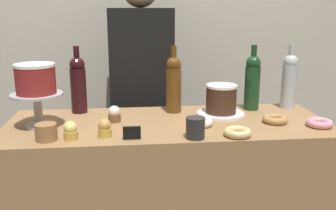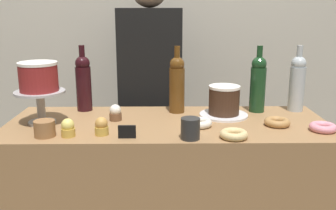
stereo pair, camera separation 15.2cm
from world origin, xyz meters
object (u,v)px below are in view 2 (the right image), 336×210
at_px(cupcake_caramel, 101,127).
at_px(donut_glazed, 234,134).
at_px(wine_bottle_clear, 297,82).
at_px(cake_stand_pedestal, 41,102).
at_px(donut_sugar, 199,123).
at_px(cupcake_vanilla, 115,113).
at_px(white_layer_cake, 38,77).
at_px(cupcake_lemon, 68,128).
at_px(barista_figure, 151,105).
at_px(wine_bottle_amber, 177,83).
at_px(wine_bottle_green, 258,83).
at_px(donut_maple, 277,122).
at_px(cookie_stack, 45,128).
at_px(coffee_cup_ceramic, 190,129).
at_px(donut_pink, 323,127).
at_px(chocolate_round_cake, 224,100).
at_px(wine_bottle_dark_red, 83,82).
at_px(price_sign_chalkboard, 127,132).

xyz_separation_m(cupcake_caramel, donut_glazed, (0.53, -0.05, -0.02)).
relative_size(wine_bottle_clear, cupcake_caramel, 4.38).
distance_m(cake_stand_pedestal, wine_bottle_clear, 1.22).
height_order(cupcake_caramel, donut_sugar, cupcake_caramel).
distance_m(wine_bottle_clear, cupcake_vanilla, 0.90).
xyz_separation_m(cupcake_caramel, donut_sugar, (0.41, 0.11, -0.02)).
relative_size(white_layer_cake, cupcake_lemon, 2.27).
height_order(cupcake_caramel, barista_figure, barista_figure).
xyz_separation_m(wine_bottle_amber, wine_bottle_clear, (0.59, 0.02, 0.00)).
bearing_deg(wine_bottle_green, donut_maple, -81.79).
height_order(wine_bottle_green, cupcake_vanilla, wine_bottle_green).
relative_size(cookie_stack, barista_figure, 0.05).
xyz_separation_m(wine_bottle_green, cookie_stack, (-0.94, -0.37, -0.11)).
xyz_separation_m(cake_stand_pedestal, barista_figure, (0.46, 0.56, -0.16)).
bearing_deg(coffee_cup_ceramic, wine_bottle_clear, 37.04).
relative_size(donut_glazed, cookie_stack, 1.33).
relative_size(white_layer_cake, donut_pink, 1.50).
distance_m(cupcake_vanilla, coffee_cup_ceramic, 0.42).
bearing_deg(donut_glazed, wine_bottle_green, 65.24).
height_order(cake_stand_pedestal, donut_maple, cake_stand_pedestal).
bearing_deg(chocolate_round_cake, wine_bottle_clear, 14.34).
bearing_deg(donut_pink, donut_maple, 156.14).
bearing_deg(cake_stand_pedestal, cookie_stack, -69.69).
xyz_separation_m(coffee_cup_ceramic, barista_figure, (-0.18, 0.77, -0.10)).
relative_size(wine_bottle_green, wine_bottle_dark_red, 1.00).
distance_m(cupcake_lemon, donut_maple, 0.89).
height_order(white_layer_cake, chocolate_round_cake, white_layer_cake).
xyz_separation_m(cupcake_vanilla, donut_pink, (0.89, -0.17, -0.02)).
bearing_deg(cookie_stack, cupcake_vanilla, 40.84).
height_order(white_layer_cake, price_sign_chalkboard, white_layer_cake).
bearing_deg(cupcake_caramel, coffee_cup_ceramic, -8.70).
xyz_separation_m(wine_bottle_dark_red, donut_pink, (1.06, -0.35, -0.13)).
bearing_deg(wine_bottle_amber, coffee_cup_ceramic, -84.34).
bearing_deg(cupcake_vanilla, white_layer_cake, -171.72).
bearing_deg(donut_maple, cupcake_caramel, -171.41).
bearing_deg(wine_bottle_clear, donut_maple, -122.92).
bearing_deg(wine_bottle_dark_red, cookie_stack, -101.38).
bearing_deg(white_layer_cake, cupcake_caramel, -28.57).
bearing_deg(chocolate_round_cake, price_sign_chalkboard, -144.21).
height_order(cupcake_caramel, cookie_stack, cupcake_caramel).
relative_size(donut_glazed, donut_sugar, 1.00).
relative_size(wine_bottle_clear, cupcake_lemon, 4.38).
relative_size(cupcake_lemon, barista_figure, 0.05).
height_order(cake_stand_pedestal, price_sign_chalkboard, cake_stand_pedestal).
bearing_deg(cake_stand_pedestal, wine_bottle_dark_red, 57.18).
bearing_deg(donut_glazed, donut_pink, 12.54).
xyz_separation_m(wine_bottle_amber, donut_glazed, (0.21, -0.39, -0.13)).
distance_m(wine_bottle_green, price_sign_chalkboard, 0.73).
relative_size(wine_bottle_clear, donut_pink, 2.91).
xyz_separation_m(wine_bottle_green, price_sign_chalkboard, (-0.61, -0.39, -0.12)).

